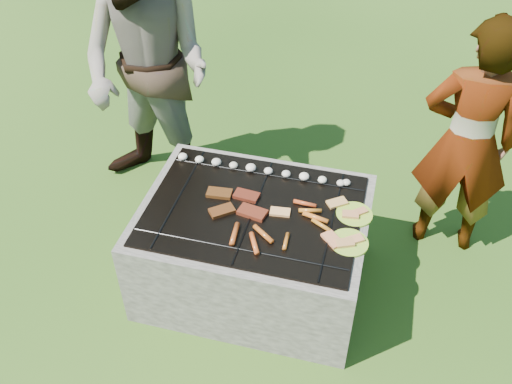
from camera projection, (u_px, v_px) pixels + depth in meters
The scene contains 10 objects.
lawn at pixel (254, 279), 3.65m from camera, with size 60.00×60.00×0.00m, color #1D4210.
fire_pit at pixel (254, 249), 3.46m from camera, with size 1.30×1.00×0.62m.
mushrooms at pixel (260, 169), 3.49m from camera, with size 1.09×0.07×0.04m.
pork_slabs at pixel (237, 203), 3.27m from camera, with size 0.39×0.28×0.02m.
sausages at pixel (281, 227), 3.12m from camera, with size 0.52×0.47×0.03m.
bread_on_grate at pixel (318, 219), 3.17m from camera, with size 0.45×0.43×0.02m.
plate_far at pixel (354, 214), 3.22m from camera, with size 0.23×0.23×0.03m.
plate_near at pixel (349, 242), 3.05m from camera, with size 0.24×0.24×0.03m.
cook at pixel (467, 142), 3.41m from camera, with size 0.59×0.39×1.61m, color #A6998A.
bystander at pixel (148, 71), 3.70m from camera, with size 0.96×0.75×1.97m, color #9F9684.
Camera 1 is at (0.62, -2.30, 2.82)m, focal length 40.00 mm.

